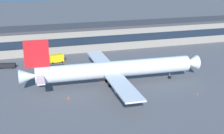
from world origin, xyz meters
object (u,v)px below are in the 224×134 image
at_px(airliner, 113,69).
at_px(traffic_cone_2, 197,94).
at_px(belt_loader, 8,65).
at_px(traffic_cone_0, 68,98).
at_px(stair_truck, 56,58).
at_px(traffic_cone_1, 140,96).

xyz_separation_m(airliner, traffic_cone_2, (22.74, -17.34, -5.16)).
distance_m(belt_loader, traffic_cone_2, 74.84).
bearing_deg(traffic_cone_0, belt_loader, 115.02).
distance_m(airliner, traffic_cone_0, 19.55).
height_order(stair_truck, traffic_cone_0, stair_truck).
height_order(belt_loader, traffic_cone_2, belt_loader).
relative_size(airliner, traffic_cone_0, 90.86).
relative_size(belt_loader, traffic_cone_0, 9.56).
height_order(airliner, traffic_cone_0, airliner).
relative_size(stair_truck, traffic_cone_0, 8.96).
bearing_deg(traffic_cone_0, traffic_cone_2, -13.09).
distance_m(belt_loader, stair_truck, 19.96).
distance_m(airliner, belt_loader, 46.48).
bearing_deg(airliner, stair_truck, 115.20).
bearing_deg(belt_loader, traffic_cone_2, -39.54).
distance_m(traffic_cone_0, traffic_cone_1, 22.46).
relative_size(traffic_cone_0, traffic_cone_1, 1.00).
bearing_deg(traffic_cone_1, airliner, 108.80).
xyz_separation_m(belt_loader, traffic_cone_2, (57.71, -47.64, -0.87)).
distance_m(traffic_cone_0, traffic_cone_2, 40.85).
bearing_deg(airliner, traffic_cone_2, -37.32).
xyz_separation_m(traffic_cone_0, traffic_cone_1, (21.73, -5.66, 0.00)).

